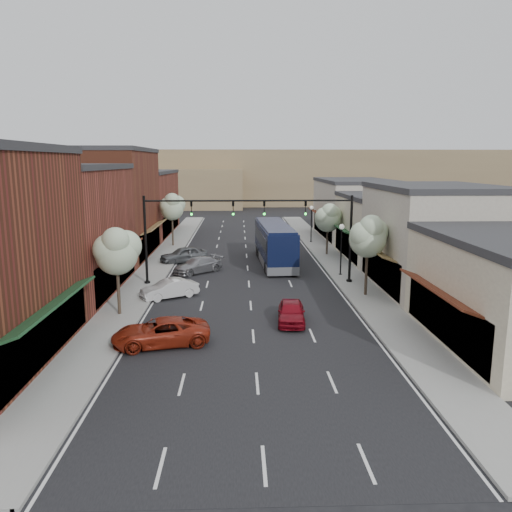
{
  "coord_description": "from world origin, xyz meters",
  "views": [
    {
      "loc": [
        -0.75,
        -30.41,
        9.57
      ],
      "look_at": [
        0.57,
        8.33,
        2.2
      ],
      "focal_mm": 35.0,
      "sensor_mm": 36.0,
      "label": 1
    }
  ],
  "objects": [
    {
      "name": "tree_right_near",
      "position": [
        8.35,
        3.94,
        4.45
      ],
      "size": [
        2.85,
        2.65,
        5.95
      ],
      "color": "#47382B",
      "rests_on": "ground"
    },
    {
      "name": "signal_mast_right",
      "position": [
        5.62,
        8.0,
        4.62
      ],
      "size": [
        8.22,
        0.46,
        7.0
      ],
      "color": "black",
      "rests_on": "ground"
    },
    {
      "name": "sidewalk_right",
      "position": [
        8.4,
        18.5,
        0.07
      ],
      "size": [
        2.8,
        73.0,
        0.15
      ],
      "primitive_type": "cube",
      "color": "gray",
      "rests_on": "ground"
    },
    {
      "name": "curb_right",
      "position": [
        7.0,
        18.5,
        0.07
      ],
      "size": [
        0.25,
        73.0,
        0.17
      ],
      "primitive_type": "cube",
      "color": "gray",
      "rests_on": "ground"
    },
    {
      "name": "parked_car_c",
      "position": [
        -4.39,
        12.25,
        0.67
      ],
      "size": [
        4.73,
        4.48,
        1.35
      ],
      "primitive_type": "imported",
      "rotation": [
        0.0,
        0.0,
        -0.85
      ],
      "color": "gray",
      "rests_on": "ground"
    },
    {
      "name": "tree_right_far",
      "position": [
        8.35,
        19.94,
        3.99
      ],
      "size": [
        2.85,
        2.65,
        5.43
      ],
      "color": "#47382B",
      "rests_on": "ground"
    },
    {
      "name": "lamp_post_far",
      "position": [
        7.8,
        28.0,
        3.01
      ],
      "size": [
        0.44,
        0.44,
        4.44
      ],
      "color": "black",
      "rests_on": "ground"
    },
    {
      "name": "lamp_post_near",
      "position": [
        7.8,
        10.5,
        3.01
      ],
      "size": [
        0.44,
        0.44,
        4.44
      ],
      "color": "black",
      "rests_on": "ground"
    },
    {
      "name": "parked_car_a",
      "position": [
        -4.92,
        -5.2,
        0.71
      ],
      "size": [
        5.5,
        3.44,
        1.42
      ],
      "primitive_type": "imported",
      "rotation": [
        0.0,
        0.0,
        -1.34
      ],
      "color": "maroon",
      "rests_on": "ground"
    },
    {
      "name": "hill_near",
      "position": [
        -25.0,
        78.0,
        4.0
      ],
      "size": [
        50.0,
        20.0,
        8.0
      ],
      "primitive_type": "cube",
      "color": "#7A6647",
      "rests_on": "ground"
    },
    {
      "name": "bldg_right_midfar",
      "position": [
        13.7,
        18.0,
        3.17
      ],
      "size": [
        9.14,
        12.1,
        6.4
      ],
      "color": "beige",
      "rests_on": "ground"
    },
    {
      "name": "coach_bus",
      "position": [
        2.6,
        16.05,
        1.97
      ],
      "size": [
        3.32,
        12.49,
        3.78
      ],
      "rotation": [
        0.0,
        0.0,
        0.05
      ],
      "color": "#0D1434",
      "rests_on": "ground"
    },
    {
      "name": "hill_far",
      "position": [
        0.0,
        90.0,
        6.0
      ],
      "size": [
        120.0,
        30.0,
        12.0
      ],
      "primitive_type": "cube",
      "color": "#7A6647",
      "rests_on": "ground"
    },
    {
      "name": "bldg_left_midfar",
      "position": [
        -14.24,
        20.0,
        5.4
      ],
      "size": [
        10.14,
        14.1,
        10.9
      ],
      "color": "brown",
      "rests_on": "ground"
    },
    {
      "name": "parked_car_d",
      "position": [
        -6.09,
        16.75,
        0.77
      ],
      "size": [
        4.86,
        3.55,
        1.54
      ],
      "primitive_type": "imported",
      "rotation": [
        0.0,
        0.0,
        -1.13
      ],
      "color": "#595D61",
      "rests_on": "ground"
    },
    {
      "name": "signal_mast_left",
      "position": [
        -5.62,
        8.0,
        4.62
      ],
      "size": [
        8.22,
        0.46,
        7.0
      ],
      "color": "black",
      "rests_on": "ground"
    },
    {
      "name": "sidewalk_left",
      "position": [
        -8.4,
        18.5,
        0.07
      ],
      "size": [
        2.8,
        73.0,
        0.15
      ],
      "primitive_type": "cube",
      "color": "gray",
      "rests_on": "ground"
    },
    {
      "name": "parked_car_b",
      "position": [
        -5.72,
        4.11,
        0.67
      ],
      "size": [
        4.23,
        3.28,
        1.34
      ],
      "primitive_type": "imported",
      "rotation": [
        0.0,
        0.0,
        -1.04
      ],
      "color": "silver",
      "rests_on": "ground"
    },
    {
      "name": "bldg_right_far",
      "position": [
        13.71,
        32.0,
        3.66
      ],
      "size": [
        9.14,
        16.1,
        7.4
      ],
      "color": "#B9B19F",
      "rests_on": "ground"
    },
    {
      "name": "tree_left_near",
      "position": [
        -8.25,
        -0.06,
        4.22
      ],
      "size": [
        2.85,
        2.65,
        5.69
      ],
      "color": "#47382B",
      "rests_on": "ground"
    },
    {
      "name": "tree_left_far",
      "position": [
        -8.25,
        25.94,
        4.6
      ],
      "size": [
        2.85,
        2.65,
        6.13
      ],
      "color": "#47382B",
      "rests_on": "ground"
    },
    {
      "name": "ground",
      "position": [
        0.0,
        0.0,
        0.0
      ],
      "size": [
        160.0,
        160.0,
        0.0
      ],
      "primitive_type": "plane",
      "color": "black",
      "rests_on": "ground"
    },
    {
      "name": "red_hatchback",
      "position": [
        2.35,
        -1.73,
        0.68
      ],
      "size": [
        1.95,
        4.1,
        1.36
      ],
      "primitive_type": "imported",
      "rotation": [
        0.0,
        0.0,
        -0.09
      ],
      "color": "maroon",
      "rests_on": "ground"
    },
    {
      "name": "bldg_right_midnear",
      "position": [
        13.72,
        6.0,
        3.91
      ],
      "size": [
        9.14,
        12.1,
        7.9
      ],
      "color": "#B9B19F",
      "rests_on": "ground"
    },
    {
      "name": "bldg_left_midnear",
      "position": [
        -14.23,
        6.0,
        4.66
      ],
      "size": [
        10.14,
        14.1,
        9.4
      ],
      "color": "brown",
      "rests_on": "ground"
    },
    {
      "name": "curb_left",
      "position": [
        -7.0,
        18.5,
        0.07
      ],
      "size": [
        0.25,
        73.0,
        0.17
      ],
      "primitive_type": "cube",
      "color": "gray",
      "rests_on": "ground"
    },
    {
      "name": "bldg_left_far",
      "position": [
        -14.22,
        36.0,
        4.16
      ],
      "size": [
        10.14,
        18.1,
        8.4
      ],
      "color": "brown",
      "rests_on": "ground"
    }
  ]
}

